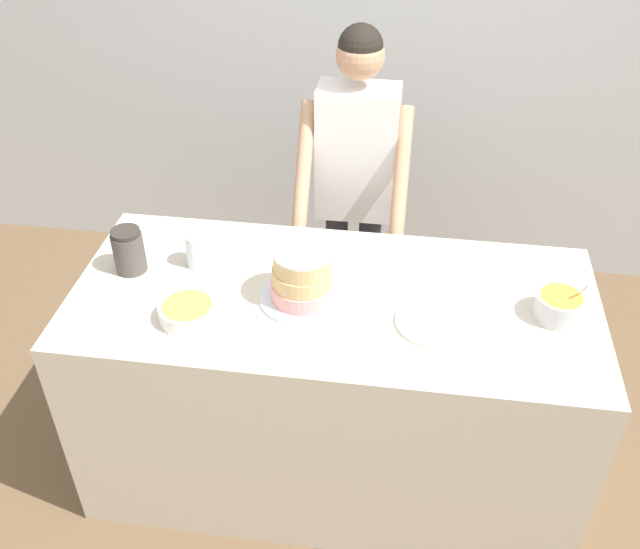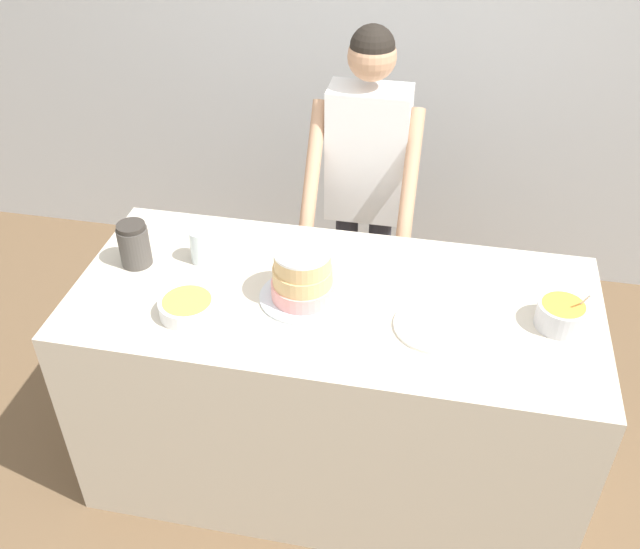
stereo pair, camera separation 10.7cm
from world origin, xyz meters
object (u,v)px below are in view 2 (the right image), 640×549
object	(u,v)px
cake	(303,277)
stoneware_jar	(134,244)
frosting_bowl_olive	(188,306)
frosting_bowl_orange	(561,314)
drinking_glass	(202,246)
ceramic_plate	(434,326)
person_baker	(366,171)

from	to	relation	value
cake	stoneware_jar	world-z (taller)	cake
frosting_bowl_olive	frosting_bowl_orange	world-z (taller)	frosting_bowl_orange
frosting_bowl_olive	frosting_bowl_orange	xyz separation A→B (m)	(1.22, 0.18, 0.02)
cake	frosting_bowl_orange	size ratio (longest dim) A/B	1.85
drinking_glass	ceramic_plate	xyz separation A→B (m)	(0.87, -0.21, -0.06)
drinking_glass	stoneware_jar	xyz separation A→B (m)	(-0.23, -0.06, 0.02)
person_baker	stoneware_jar	bearing A→B (deg)	-136.25
frosting_bowl_orange	stoneware_jar	world-z (taller)	stoneware_jar
frosting_bowl_orange	drinking_glass	xyz separation A→B (m)	(-1.27, 0.12, 0.02)
person_baker	frosting_bowl_orange	bearing A→B (deg)	-45.23
cake	frosting_bowl_orange	world-z (taller)	cake
frosting_bowl_orange	drinking_glass	distance (m)	1.28
frosting_bowl_olive	ceramic_plate	world-z (taller)	frosting_bowl_olive
person_baker	frosting_bowl_orange	xyz separation A→B (m)	(0.76, -0.77, -0.04)
ceramic_plate	frosting_bowl_orange	bearing A→B (deg)	12.88
frosting_bowl_olive	drinking_glass	bearing A→B (deg)	99.52
cake	person_baker	bearing A→B (deg)	82.81
frosting_bowl_olive	drinking_glass	size ratio (longest dim) A/B	1.47
person_baker	frosting_bowl_olive	world-z (taller)	person_baker
cake	stoneware_jar	size ratio (longest dim) A/B	1.79
person_baker	frosting_bowl_olive	bearing A→B (deg)	-115.86
ceramic_plate	stoneware_jar	bearing A→B (deg)	172.41
ceramic_plate	stoneware_jar	distance (m)	1.12
frosting_bowl_olive	frosting_bowl_orange	size ratio (longest dim) A/B	1.18
stoneware_jar	ceramic_plate	bearing A→B (deg)	-7.59
stoneware_jar	cake	bearing A→B (deg)	-7.08
person_baker	frosting_bowl_orange	world-z (taller)	person_baker
frosting_bowl_orange	drinking_glass	world-z (taller)	frosting_bowl_orange
person_baker	drinking_glass	distance (m)	0.83
frosting_bowl_orange	ceramic_plate	size ratio (longest dim) A/B	0.61
frosting_bowl_orange	ceramic_plate	bearing A→B (deg)	-167.12
person_baker	cake	world-z (taller)	person_baker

